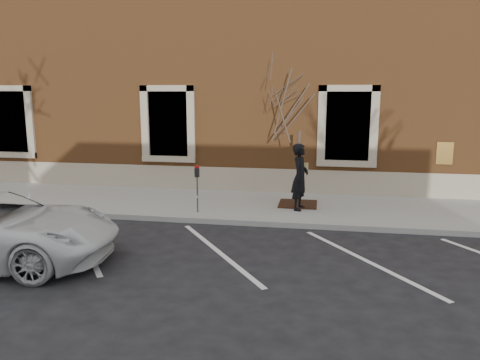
# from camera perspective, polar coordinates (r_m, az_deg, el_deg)

# --- Properties ---
(ground) EXTENTS (120.00, 120.00, 0.00)m
(ground) POSITION_cam_1_polar(r_m,az_deg,el_deg) (12.61, -0.47, -5.43)
(ground) COLOR #28282B
(ground) RESTS_ON ground
(sidewalk_near) EXTENTS (40.00, 3.50, 0.15)m
(sidewalk_near) POSITION_cam_1_polar(r_m,az_deg,el_deg) (14.26, 0.80, -3.17)
(sidewalk_near) COLOR #A4A29A
(sidewalk_near) RESTS_ON ground
(curb_near) EXTENTS (40.00, 0.12, 0.15)m
(curb_near) POSITION_cam_1_polar(r_m,az_deg,el_deg) (12.54, -0.51, -5.16)
(curb_near) COLOR #9E9E99
(curb_near) RESTS_ON ground
(parking_stripes) EXTENTS (28.00, 4.40, 0.01)m
(parking_stripes) POSITION_cam_1_polar(r_m,az_deg,el_deg) (10.56, -2.64, -8.74)
(parking_stripes) COLOR silver
(parking_stripes) RESTS_ON ground
(building_civic) EXTENTS (40.00, 8.62, 8.00)m
(building_civic) POSITION_cam_1_polar(r_m,az_deg,el_deg) (19.76, 3.64, 12.23)
(building_civic) COLOR brown
(building_civic) RESTS_ON ground
(man) EXTENTS (0.60, 0.78, 1.91)m
(man) POSITION_cam_1_polar(r_m,az_deg,el_deg) (13.45, 7.33, 0.37)
(man) COLOR black
(man) RESTS_ON sidewalk_near
(parking_meter) EXTENTS (0.12, 0.09, 1.33)m
(parking_meter) POSITION_cam_1_polar(r_m,az_deg,el_deg) (13.10, -5.25, -0.01)
(parking_meter) COLOR #595B60
(parking_meter) RESTS_ON sidewalk_near
(tree_grate) EXTENTS (1.13, 1.13, 0.03)m
(tree_grate) POSITION_cam_1_polar(r_m,az_deg,el_deg) (14.23, 7.06, -2.92)
(tree_grate) COLOR #3A2012
(tree_grate) RESTS_ON sidewalk_near
(sapling) EXTENTS (2.41, 2.41, 4.02)m
(sapling) POSITION_cam_1_polar(r_m,az_deg,el_deg) (13.83, 7.34, 8.41)
(sapling) COLOR #4E392F
(sapling) RESTS_ON sidewalk_near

